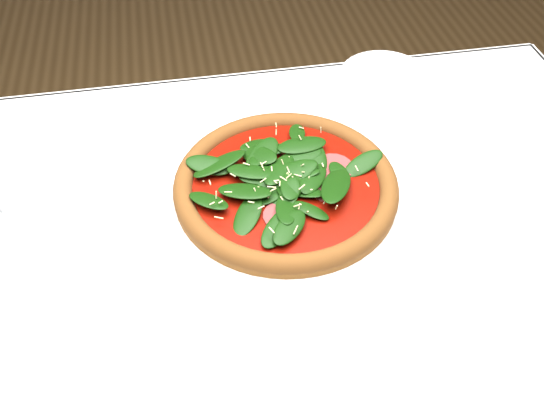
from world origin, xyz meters
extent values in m
cube|color=silver|center=(0.00, 0.00, 0.73)|extent=(1.20, 0.80, 0.04)
cylinder|color=#513220|center=(0.54, 0.34, 0.35)|extent=(0.06, 0.06, 0.71)
cube|color=silver|center=(0.00, 0.40, 0.64)|extent=(1.20, 0.01, 0.22)
cylinder|color=white|center=(0.07, 0.08, 0.76)|extent=(0.36, 0.36, 0.01)
torus|color=white|center=(0.07, 0.08, 0.76)|extent=(0.36, 0.36, 0.01)
cylinder|color=#8E5E22|center=(0.07, 0.08, 0.77)|extent=(0.39, 0.39, 0.01)
torus|color=#A96227|center=(0.07, 0.08, 0.78)|extent=(0.39, 0.39, 0.03)
cylinder|color=#930905|center=(0.07, 0.08, 0.78)|extent=(0.32, 0.32, 0.00)
cylinder|color=#933F3B|center=(0.07, 0.08, 0.78)|extent=(0.28, 0.28, 0.00)
ellipsoid|color=#12390A|center=(0.07, 0.08, 0.79)|extent=(0.31, 0.31, 0.02)
cylinder|color=beige|center=(0.07, 0.08, 0.80)|extent=(0.28, 0.28, 0.00)
cylinder|color=white|center=(-0.32, 0.12, 0.75)|extent=(0.08, 0.08, 0.00)
cylinder|color=white|center=(0.29, 0.34, 0.76)|extent=(0.15, 0.15, 0.01)
torus|color=white|center=(0.29, 0.34, 0.76)|extent=(0.15, 0.15, 0.01)
camera|label=1|loc=(-0.06, -0.50, 1.35)|focal=40.00mm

